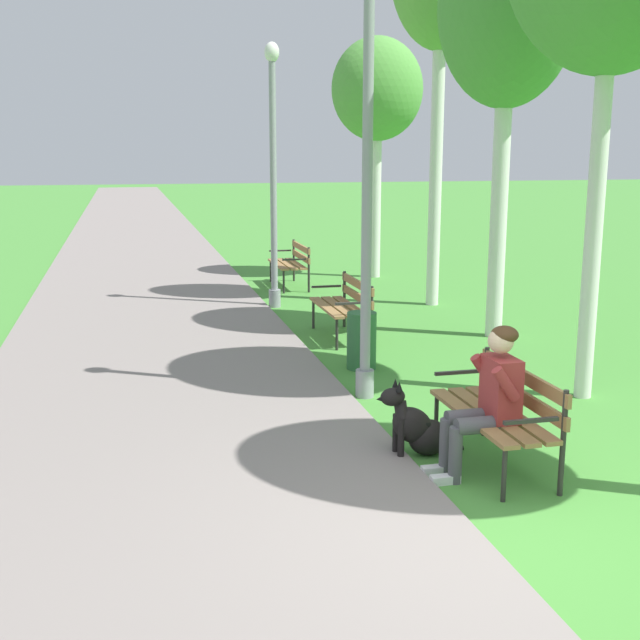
{
  "coord_description": "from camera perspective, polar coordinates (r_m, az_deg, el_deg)",
  "views": [
    {
      "loc": [
        -2.48,
        -4.7,
        2.63
      ],
      "look_at": [
        -0.57,
        3.21,
        0.9
      ],
      "focal_mm": 45.15,
      "sensor_mm": 36.0,
      "label": 1
    }
  ],
  "objects": [
    {
      "name": "dog_black",
      "position": [
        7.1,
        6.92,
        -7.58
      ],
      "size": [
        0.83,
        0.3,
        0.71
      ],
      "color": "black",
      "rests_on": "ground"
    },
    {
      "name": "birch_tree_fifth",
      "position": [
        16.86,
        4.08,
        15.85
      ],
      "size": [
        1.86,
        1.64,
        4.85
      ],
      "color": "silver",
      "rests_on": "ground"
    },
    {
      "name": "birch_tree_third",
      "position": [
        11.7,
        13.19,
        20.69
      ],
      "size": [
        1.85,
        1.99,
        5.86
      ],
      "color": "silver",
      "rests_on": "ground"
    },
    {
      "name": "ground_plane",
      "position": [
        5.93,
        13.14,
        -14.66
      ],
      "size": [
        120.0,
        120.0,
        0.0
      ],
      "primitive_type": "plane",
      "color": "#478E38"
    },
    {
      "name": "park_bench_mid",
      "position": [
        11.38,
        1.78,
        1.27
      ],
      "size": [
        0.55,
        1.5,
        0.85
      ],
      "color": "olive",
      "rests_on": "ground"
    },
    {
      "name": "lamp_post_mid",
      "position": [
        13.48,
        -3.33,
        10.28
      ],
      "size": [
        0.24,
        0.24,
        4.32
      ],
      "color": "gray",
      "rests_on": "ground"
    },
    {
      "name": "person_seated_on_near_bench",
      "position": [
        6.67,
        11.84,
        -5.25
      ],
      "size": [
        0.74,
        0.49,
        1.25
      ],
      "color": "#4C4C51",
      "rests_on": "ground"
    },
    {
      "name": "park_bench_far",
      "position": [
        15.67,
        -2.01,
        4.22
      ],
      "size": [
        0.55,
        1.5,
        0.85
      ],
      "color": "olive",
      "rests_on": "ground"
    },
    {
      "name": "litter_bin",
      "position": [
        9.8,
        2.97,
        -1.47
      ],
      "size": [
        0.36,
        0.36,
        0.7
      ],
      "primitive_type": "cylinder",
      "color": "#2D6638",
      "rests_on": "ground"
    },
    {
      "name": "paved_path",
      "position": [
        28.82,
        -13.03,
        6.49
      ],
      "size": [
        3.99,
        60.0,
        0.04
      ],
      "primitive_type": "cube",
      "color": "gray",
      "rests_on": "ground"
    },
    {
      "name": "lamp_post_near",
      "position": [
        8.39,
        3.37,
        10.33
      ],
      "size": [
        0.24,
        0.24,
        4.63
      ],
      "color": "gray",
      "rests_on": "ground"
    },
    {
      "name": "park_bench_near",
      "position": [
        6.96,
        12.72,
        -6.03
      ],
      "size": [
        0.55,
        1.5,
        0.85
      ],
      "color": "olive",
      "rests_on": "ground"
    }
  ]
}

